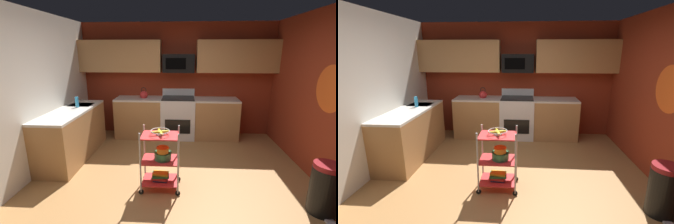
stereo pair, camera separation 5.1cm
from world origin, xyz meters
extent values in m
cube|color=#A87542|center=(0.00, 0.00, -0.02)|extent=(4.40, 4.80, 0.04)
cube|color=maroon|center=(0.00, 2.43, 1.30)|extent=(4.52, 0.06, 2.60)
cube|color=silver|center=(-2.23, 0.00, 1.30)|extent=(0.06, 4.80, 2.60)
cylinder|color=#E5591E|center=(2.20, 0.28, 1.45)|extent=(0.00, 0.67, 0.67)
cube|color=#B27F4C|center=(0.00, 2.10, 0.44)|extent=(2.79, 0.60, 0.88)
cube|color=silver|center=(0.00, 2.10, 0.90)|extent=(2.79, 0.60, 0.04)
cube|color=#B27F4C|center=(-1.90, 0.90, 0.44)|extent=(0.60, 1.79, 0.88)
cube|color=silver|center=(-1.90, 0.90, 0.90)|extent=(0.60, 1.79, 0.04)
cube|color=#B7BABC|center=(-1.90, 1.35, 0.84)|extent=(0.44, 0.36, 0.16)
cube|color=white|center=(0.04, 2.10, 0.46)|extent=(0.76, 0.64, 0.92)
cube|color=black|center=(0.04, 1.78, 0.35)|extent=(0.56, 0.01, 0.32)
cube|color=white|center=(0.04, 2.39, 1.01)|extent=(0.76, 0.06, 0.18)
cube|color=black|center=(0.04, 2.10, 0.93)|extent=(0.72, 0.60, 0.02)
cube|color=#B27F4C|center=(-1.28, 2.23, 1.85)|extent=(1.84, 0.33, 0.70)
cube|color=#B27F4C|center=(1.32, 2.23, 1.85)|extent=(1.76, 0.33, 0.70)
cube|color=black|center=(0.04, 2.21, 1.70)|extent=(0.70, 0.38, 0.40)
cube|color=black|center=(-0.02, 2.02, 1.70)|extent=(0.44, 0.01, 0.24)
cylinder|color=silver|center=(-0.42, -0.22, 0.47)|extent=(0.02, 0.02, 0.88)
cylinder|color=black|center=(-0.42, -0.22, 0.04)|extent=(0.07, 0.02, 0.07)
cylinder|color=silver|center=(0.09, -0.22, 0.47)|extent=(0.02, 0.02, 0.88)
cylinder|color=black|center=(0.09, -0.22, 0.04)|extent=(0.07, 0.02, 0.07)
cylinder|color=silver|center=(-0.42, 0.15, 0.47)|extent=(0.02, 0.02, 0.88)
cylinder|color=black|center=(-0.42, 0.15, 0.04)|extent=(0.07, 0.02, 0.07)
cylinder|color=silver|center=(0.09, 0.15, 0.47)|extent=(0.02, 0.02, 0.88)
cylinder|color=black|center=(0.09, 0.15, 0.04)|extent=(0.07, 0.02, 0.07)
cube|color=red|center=(-0.16, -0.03, 0.12)|extent=(0.52, 0.37, 0.02)
cube|color=red|center=(-0.16, -0.03, 0.45)|extent=(0.52, 0.37, 0.02)
cube|color=red|center=(-0.16, -0.03, 0.82)|extent=(0.52, 0.37, 0.02)
torus|color=silver|center=(-0.16, -0.03, 0.89)|extent=(0.27, 0.27, 0.01)
cylinder|color=silver|center=(-0.16, -0.03, 0.84)|extent=(0.12, 0.12, 0.02)
ellipsoid|color=yellow|center=(-0.12, -0.02, 0.87)|extent=(0.17, 0.09, 0.04)
ellipsoid|color=yellow|center=(-0.18, 0.02, 0.87)|extent=(0.09, 0.17, 0.04)
ellipsoid|color=yellow|center=(-0.21, -0.05, 0.87)|extent=(0.17, 0.09, 0.04)
ellipsoid|color=yellow|center=(-0.15, -0.08, 0.87)|extent=(0.09, 0.17, 0.04)
cylinder|color=#387F4C|center=(-0.13, -0.03, 0.51)|extent=(0.24, 0.24, 0.11)
torus|color=#387F4C|center=(-0.13, -0.03, 0.57)|extent=(0.25, 0.25, 0.01)
cylinder|color=orange|center=(-0.13, -0.06, 0.61)|extent=(0.17, 0.17, 0.08)
torus|color=orange|center=(-0.13, -0.06, 0.65)|extent=(0.18, 0.18, 0.01)
cube|color=#1E4C8C|center=(-0.16, -0.03, 0.14)|extent=(0.21, 0.17, 0.02)
cube|color=#B22626|center=(-0.16, -0.03, 0.17)|extent=(0.23, 0.21, 0.04)
cube|color=#26723F|center=(-0.16, -0.03, 0.20)|extent=(0.26, 0.19, 0.03)
cube|color=gold|center=(-0.16, -0.03, 0.23)|extent=(0.23, 0.16, 0.03)
sphere|color=red|center=(-0.75, 2.10, 0.99)|extent=(0.18, 0.18, 0.18)
sphere|color=black|center=(-0.75, 2.10, 1.08)|extent=(0.03, 0.03, 0.03)
cone|color=red|center=(-0.67, 2.10, 1.01)|extent=(0.09, 0.04, 0.06)
torus|color=black|center=(-0.75, 2.10, 1.10)|extent=(0.12, 0.01, 0.12)
cylinder|color=#2D8CBF|center=(-1.88, 1.13, 1.02)|extent=(0.06, 0.06, 0.20)
cylinder|color=black|center=(1.90, -0.44, 0.30)|extent=(0.34, 0.34, 0.60)
cylinder|color=maroon|center=(1.90, -0.44, 0.63)|extent=(0.33, 0.33, 0.06)
cube|color=#B2B2B7|center=(1.90, -0.65, 0.01)|extent=(0.10, 0.08, 0.03)
camera|label=1|loc=(0.14, -3.04, 1.96)|focal=24.55mm
camera|label=2|loc=(0.19, -3.03, 1.96)|focal=24.55mm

